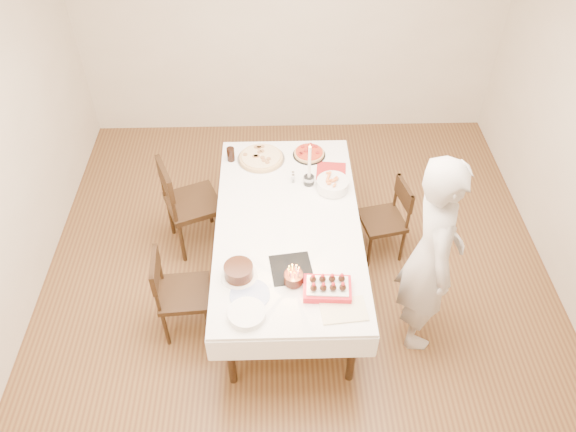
{
  "coord_description": "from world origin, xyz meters",
  "views": [
    {
      "loc": [
        -0.17,
        -3.04,
        3.87
      ],
      "look_at": [
        -0.09,
        0.1,
        0.82
      ],
      "focal_mm": 35.0,
      "sensor_mm": 36.0,
      "label": 1
    }
  ],
  "objects_px": {
    "person": "(432,256)",
    "cola_glass": "(231,154)",
    "pizza_white": "(261,158)",
    "chair_right_savory": "(382,221)",
    "chair_left_dessert": "(184,293)",
    "taper_candle": "(309,165)",
    "pizza_pepperoni": "(309,153)",
    "pasta_bowl": "(333,184)",
    "dining_table": "(288,254)",
    "layer_cake": "(239,271)",
    "chair_left_savory": "(193,203)",
    "strawberry_box": "(327,288)",
    "birthday_cake": "(293,275)"
  },
  "relations": [
    {
      "from": "chair_left_savory",
      "to": "cola_glass",
      "type": "relative_size",
      "value": 7.37
    },
    {
      "from": "chair_right_savory",
      "to": "chair_left_dessert",
      "type": "height_order",
      "value": "chair_left_dessert"
    },
    {
      "from": "chair_right_savory",
      "to": "pizza_pepperoni",
      "type": "bearing_deg",
      "value": 130.12
    },
    {
      "from": "pizza_white",
      "to": "birthday_cake",
      "type": "height_order",
      "value": "birthday_cake"
    },
    {
      "from": "person",
      "to": "layer_cake",
      "type": "height_order",
      "value": "person"
    },
    {
      "from": "chair_left_savory",
      "to": "pasta_bowl",
      "type": "height_order",
      "value": "chair_left_savory"
    },
    {
      "from": "dining_table",
      "to": "pizza_pepperoni",
      "type": "height_order",
      "value": "pizza_pepperoni"
    },
    {
      "from": "taper_candle",
      "to": "pizza_white",
      "type": "bearing_deg",
      "value": 140.27
    },
    {
      "from": "chair_right_savory",
      "to": "layer_cake",
      "type": "height_order",
      "value": "layer_cake"
    },
    {
      "from": "taper_candle",
      "to": "cola_glass",
      "type": "height_order",
      "value": "taper_candle"
    },
    {
      "from": "chair_left_savory",
      "to": "dining_table",
      "type": "bearing_deg",
      "value": 124.59
    },
    {
      "from": "pasta_bowl",
      "to": "chair_right_savory",
      "type": "bearing_deg",
      "value": -3.1
    },
    {
      "from": "person",
      "to": "cola_glass",
      "type": "distance_m",
      "value": 1.98
    },
    {
      "from": "pasta_bowl",
      "to": "person",
      "type": "bearing_deg",
      "value": -54.25
    },
    {
      "from": "taper_candle",
      "to": "strawberry_box",
      "type": "bearing_deg",
      "value": -86.7
    },
    {
      "from": "chair_left_savory",
      "to": "cola_glass",
      "type": "height_order",
      "value": "chair_left_savory"
    },
    {
      "from": "taper_candle",
      "to": "layer_cake",
      "type": "relative_size",
      "value": 1.55
    },
    {
      "from": "dining_table",
      "to": "taper_candle",
      "type": "xyz_separation_m",
      "value": [
        0.19,
        0.46,
        0.58
      ]
    },
    {
      "from": "taper_candle",
      "to": "cola_glass",
      "type": "bearing_deg",
      "value": 153.17
    },
    {
      "from": "person",
      "to": "pizza_white",
      "type": "relative_size",
      "value": 4.12
    },
    {
      "from": "pizza_pepperoni",
      "to": "birthday_cake",
      "type": "xyz_separation_m",
      "value": [
        -0.19,
        -1.46,
        0.06
      ]
    },
    {
      "from": "pizza_pepperoni",
      "to": "pasta_bowl",
      "type": "distance_m",
      "value": 0.5
    },
    {
      "from": "pizza_white",
      "to": "pizza_pepperoni",
      "type": "relative_size",
      "value": 1.45
    },
    {
      "from": "dining_table",
      "to": "chair_left_savory",
      "type": "bearing_deg",
      "value": 146.89
    },
    {
      "from": "pizza_white",
      "to": "pizza_pepperoni",
      "type": "distance_m",
      "value": 0.43
    },
    {
      "from": "chair_left_savory",
      "to": "person",
      "type": "xyz_separation_m",
      "value": [
        1.85,
        -1.03,
        0.4
      ]
    },
    {
      "from": "pasta_bowl",
      "to": "strawberry_box",
      "type": "relative_size",
      "value": 0.8
    },
    {
      "from": "chair_right_savory",
      "to": "chair_left_savory",
      "type": "height_order",
      "value": "chair_left_savory"
    },
    {
      "from": "dining_table",
      "to": "cola_glass",
      "type": "height_order",
      "value": "cola_glass"
    },
    {
      "from": "chair_left_dessert",
      "to": "pasta_bowl",
      "type": "relative_size",
      "value": 3.07
    },
    {
      "from": "person",
      "to": "birthday_cake",
      "type": "relative_size",
      "value": 12.28
    },
    {
      "from": "person",
      "to": "pizza_pepperoni",
      "type": "distance_m",
      "value": 1.57
    },
    {
      "from": "chair_left_dessert",
      "to": "cola_glass",
      "type": "xyz_separation_m",
      "value": [
        0.33,
        1.22,
        0.4
      ]
    },
    {
      "from": "pasta_bowl",
      "to": "taper_candle",
      "type": "bearing_deg",
      "value": 158.97
    },
    {
      "from": "chair_left_savory",
      "to": "cola_glass",
      "type": "distance_m",
      "value": 0.55
    },
    {
      "from": "pizza_pepperoni",
      "to": "pasta_bowl",
      "type": "xyz_separation_m",
      "value": [
        0.17,
        -0.46,
        0.03
      ]
    },
    {
      "from": "pizza_pepperoni",
      "to": "layer_cake",
      "type": "relative_size",
      "value": 1.1
    },
    {
      "from": "chair_right_savory",
      "to": "birthday_cake",
      "type": "xyz_separation_m",
      "value": [
        -0.82,
        -0.97,
        0.44
      ]
    },
    {
      "from": "pizza_white",
      "to": "strawberry_box",
      "type": "bearing_deg",
      "value": -72.44
    },
    {
      "from": "chair_left_dessert",
      "to": "layer_cake",
      "type": "distance_m",
      "value": 0.61
    },
    {
      "from": "strawberry_box",
      "to": "taper_candle",
      "type": "bearing_deg",
      "value": 93.3
    },
    {
      "from": "chair_left_dessert",
      "to": "layer_cake",
      "type": "bearing_deg",
      "value": 160.89
    },
    {
      "from": "cola_glass",
      "to": "layer_cake",
      "type": "xyz_separation_m",
      "value": [
        0.12,
        -1.34,
        -0.01
      ]
    },
    {
      "from": "chair_right_savory",
      "to": "pizza_white",
      "type": "distance_m",
      "value": 1.21
    },
    {
      "from": "chair_right_savory",
      "to": "chair_left_dessert",
      "type": "distance_m",
      "value": 1.84
    },
    {
      "from": "chair_left_savory",
      "to": "layer_cake",
      "type": "relative_size",
      "value": 3.56
    },
    {
      "from": "chair_right_savory",
      "to": "pasta_bowl",
      "type": "relative_size",
      "value": 2.9
    },
    {
      "from": "dining_table",
      "to": "layer_cake",
      "type": "relative_size",
      "value": 8.0
    },
    {
      "from": "person",
      "to": "cola_glass",
      "type": "xyz_separation_m",
      "value": [
        -1.5,
        1.3,
        -0.06
      ]
    },
    {
      "from": "pizza_pepperoni",
      "to": "cola_glass",
      "type": "relative_size",
      "value": 2.27
    }
  ]
}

